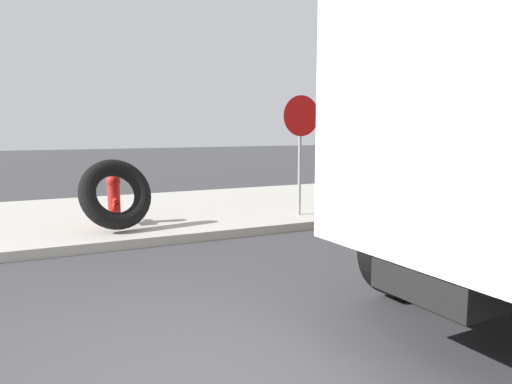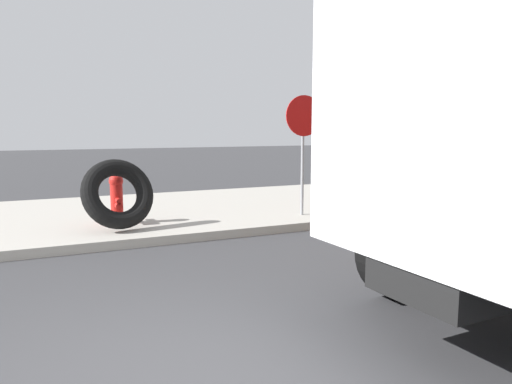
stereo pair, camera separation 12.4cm
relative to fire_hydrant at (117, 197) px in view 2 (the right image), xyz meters
The scene contains 4 objects.
sidewalk_curb 1.47m from the fire_hydrant, 117.28° to the left, with size 36.00×5.00×0.15m, color #ADA89E.
fire_hydrant is the anchor object (origin of this frame).
loose_tire 0.55m from the fire_hydrant, 96.13° to the right, with size 1.18×1.18×0.28m, color black.
stop_sign 3.59m from the fire_hydrant, ahead, with size 0.76×0.08×2.26m.
Camera 2 is at (-0.63, -3.22, 1.81)m, focal length 33.86 mm.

